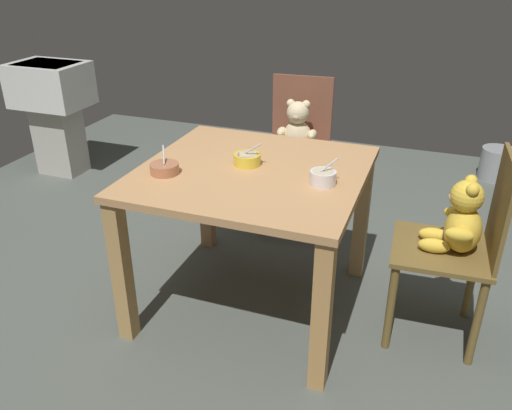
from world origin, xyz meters
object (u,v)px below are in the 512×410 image
object	(u,v)px
teddy_chair_near_right	(459,233)
metal_pail	(497,164)
dining_table	(252,194)
teddy_chair_far_center	(296,144)
porridge_bowl_white_near_right	(323,178)
porridge_bowl_terracotta_near_left	(165,168)
porridge_bowl_yellow_center	(247,159)
sink_basin	(53,103)

from	to	relation	value
teddy_chair_near_right	metal_pail	world-z (taller)	teddy_chair_near_right
dining_table	teddy_chair_near_right	distance (m)	0.93
teddy_chair_far_center	dining_table	bearing A→B (deg)	-1.19
teddy_chair_near_right	porridge_bowl_white_near_right	bearing A→B (deg)	9.38
porridge_bowl_terracotta_near_left	metal_pail	bearing A→B (deg)	55.74
teddy_chair_near_right	metal_pail	xyz separation A→B (m)	(0.31, 2.08, -0.42)
porridge_bowl_yellow_center	porridge_bowl_white_near_right	bearing A→B (deg)	-14.45
porridge_bowl_white_near_right	sink_basin	size ratio (longest dim) A/B	0.13
porridge_bowl_white_near_right	sink_basin	world-z (taller)	sink_basin
porridge_bowl_terracotta_near_left	metal_pail	distance (m)	2.89
porridge_bowl_white_near_right	sink_basin	distance (m)	2.66
dining_table	porridge_bowl_yellow_center	bearing A→B (deg)	133.51
sink_basin	metal_pail	xyz separation A→B (m)	(3.29, 1.05, -0.45)
teddy_chair_near_right	teddy_chair_far_center	world-z (taller)	teddy_chair_far_center
teddy_chair_far_center	porridge_bowl_terracotta_near_left	world-z (taller)	teddy_chair_far_center
teddy_chair_near_right	porridge_bowl_terracotta_near_left	size ratio (longest dim) A/B	6.97
sink_basin	metal_pail	world-z (taller)	sink_basin
dining_table	porridge_bowl_yellow_center	size ratio (longest dim) A/B	7.51
teddy_chair_near_right	teddy_chair_far_center	distance (m)	1.28
metal_pail	sink_basin	bearing A→B (deg)	-162.28
porridge_bowl_terracotta_near_left	sink_basin	world-z (taller)	sink_basin
sink_basin	teddy_chair_near_right	bearing A→B (deg)	-19.04
porridge_bowl_terracotta_near_left	teddy_chair_far_center	bearing A→B (deg)	74.28
porridge_bowl_white_near_right	metal_pail	world-z (taller)	porridge_bowl_white_near_right
porridge_bowl_yellow_center	teddy_chair_far_center	bearing A→B (deg)	90.31
sink_basin	metal_pail	distance (m)	3.48
teddy_chair_far_center	porridge_bowl_yellow_center	world-z (taller)	teddy_chair_far_center
teddy_chair_near_right	porridge_bowl_yellow_center	bearing A→B (deg)	-1.31
porridge_bowl_white_near_right	teddy_chair_far_center	bearing A→B (deg)	112.02
porridge_bowl_white_near_right	porridge_bowl_terracotta_near_left	bearing A→B (deg)	-169.66
teddy_chair_near_right	metal_pail	distance (m)	2.14
dining_table	porridge_bowl_yellow_center	distance (m)	0.16
dining_table	teddy_chair_far_center	bearing A→B (deg)	92.86
porridge_bowl_yellow_center	sink_basin	distance (m)	2.28
porridge_bowl_yellow_center	sink_basin	xyz separation A→B (m)	(-2.01, 1.06, -0.20)
porridge_bowl_white_near_right	sink_basin	xyz separation A→B (m)	(-2.39, 1.16, -0.20)
porridge_bowl_yellow_center	porridge_bowl_terracotta_near_left	distance (m)	0.38
metal_pail	teddy_chair_near_right	bearing A→B (deg)	-98.59
dining_table	porridge_bowl_white_near_right	size ratio (longest dim) A/B	8.63
porridge_bowl_terracotta_near_left	sink_basin	xyz separation A→B (m)	(-1.70, 1.28, -0.20)
teddy_chair_near_right	teddy_chair_far_center	xyz separation A→B (m)	(-0.97, 0.83, 0.00)
teddy_chair_far_center	porridge_bowl_white_near_right	size ratio (longest dim) A/B	8.04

